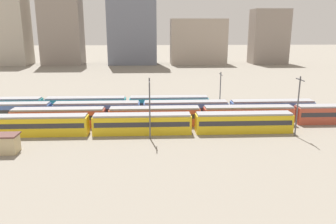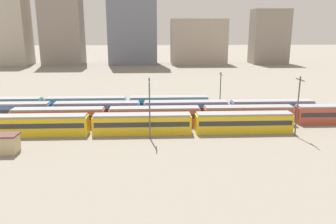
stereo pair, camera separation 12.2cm
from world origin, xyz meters
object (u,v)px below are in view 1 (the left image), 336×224
(catenary_pole_2, at_px, (150,106))
(catenary_pole_1, at_px, (220,88))
(train_track_1, at_px, (248,115))
(signal_hut, at_px, (7,143))
(train_track_3, at_px, (86,105))
(train_track_2, at_px, (142,110))
(catenary_pole_0, at_px, (298,104))
(train_track_0, at_px, (142,124))

(catenary_pole_2, bearing_deg, catenary_pole_1, 52.52)
(train_track_1, height_order, catenary_pole_1, catenary_pole_1)
(catenary_pole_1, bearing_deg, train_track_1, -77.23)
(signal_hut, bearing_deg, train_track_1, 18.40)
(train_track_3, relative_size, catenary_pole_2, 5.15)
(train_track_1, relative_size, train_track_3, 1.68)
(train_track_2, relative_size, catenary_pole_2, 6.89)
(train_track_1, distance_m, train_track_2, 22.25)
(train_track_2, distance_m, catenary_pole_1, 20.57)
(catenary_pole_0, bearing_deg, signal_hut, -173.00)
(train_track_0, xyz_separation_m, train_track_3, (-13.18, 15.60, 0.00))
(train_track_3, distance_m, signal_hut, 25.57)
(train_track_3, height_order, catenary_pole_0, catenary_pole_0)
(catenary_pole_0, distance_m, signal_hut, 49.03)
(train_track_0, height_order, catenary_pole_0, catenary_pole_0)
(train_track_0, relative_size, train_track_1, 0.60)
(train_track_0, distance_m, catenary_pole_2, 5.33)
(train_track_0, distance_m, catenary_pole_0, 28.06)
(train_track_1, height_order, train_track_2, same)
(catenary_pole_1, xyz_separation_m, catenary_pole_2, (-16.74, -21.83, 1.01))
(catenary_pole_1, bearing_deg, train_track_0, -134.16)
(catenary_pole_0, height_order, catenary_pole_2, catenary_pole_0)
(train_track_2, height_order, catenary_pole_2, catenary_pole_2)
(catenary_pole_2, height_order, signal_hut, catenary_pole_2)
(train_track_3, bearing_deg, catenary_pole_0, -24.32)
(catenary_pole_0, height_order, catenary_pole_1, catenary_pole_0)
(train_track_0, relative_size, catenary_pole_2, 5.15)
(catenary_pole_0, bearing_deg, catenary_pole_1, 113.65)
(train_track_0, distance_m, train_track_3, 20.43)
(catenary_pole_0, distance_m, catenary_pole_2, 26.18)
(train_track_0, distance_m, signal_hut, 22.62)
(train_track_2, height_order, catenary_pole_0, catenary_pole_0)
(train_track_0, xyz_separation_m, catenary_pole_0, (27.62, -2.84, 4.09))
(train_track_1, bearing_deg, train_track_3, 163.19)
(train_track_3, height_order, catenary_pole_1, catenary_pole_1)
(train_track_3, bearing_deg, train_track_0, -49.80)
(train_track_0, xyz_separation_m, train_track_2, (-0.39, 10.40, 0.00))
(train_track_1, distance_m, catenary_pole_1, 14.19)
(signal_hut, bearing_deg, train_track_3, 72.58)
(train_track_3, xyz_separation_m, catenary_pole_2, (14.62, -18.72, 4.08))
(train_track_0, height_order, train_track_2, same)
(catenary_pole_0, bearing_deg, train_track_3, 155.68)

